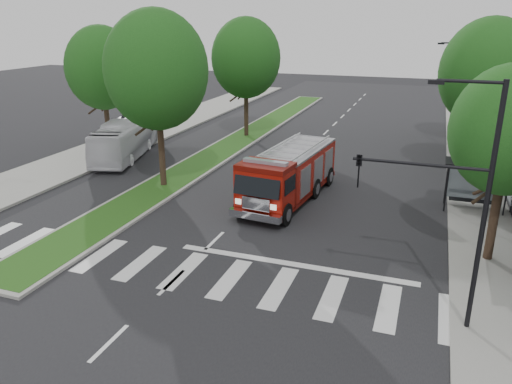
% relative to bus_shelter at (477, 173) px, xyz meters
% --- Properties ---
extents(ground, '(140.00, 140.00, 0.00)m').
position_rel_bus_shelter_xyz_m(ground, '(-11.20, -8.15, -2.04)').
color(ground, black).
rests_on(ground, ground).
extents(sidewalk_right, '(5.00, 80.00, 0.15)m').
position_rel_bus_shelter_xyz_m(sidewalk_right, '(1.30, 1.85, -1.96)').
color(sidewalk_right, gray).
rests_on(sidewalk_right, ground).
extents(sidewalk_left, '(5.00, 80.00, 0.15)m').
position_rel_bus_shelter_xyz_m(sidewalk_left, '(-25.70, 1.85, -1.96)').
color(sidewalk_left, gray).
rests_on(sidewalk_left, ground).
extents(median, '(3.00, 50.00, 0.15)m').
position_rel_bus_shelter_xyz_m(median, '(-17.20, 9.85, -1.96)').
color(median, gray).
rests_on(median, ground).
extents(bus_shelter, '(3.20, 1.60, 2.61)m').
position_rel_bus_shelter_xyz_m(bus_shelter, '(0.00, 0.00, 0.00)').
color(bus_shelter, black).
rests_on(bus_shelter, ground).
extents(tree_right_near, '(4.40, 4.40, 8.05)m').
position_rel_bus_shelter_xyz_m(tree_right_near, '(0.30, -6.15, 3.47)').
color(tree_right_near, black).
rests_on(tree_right_near, ground).
extents(tree_right_mid, '(5.60, 5.60, 9.72)m').
position_rel_bus_shelter_xyz_m(tree_right_mid, '(0.30, 5.85, 4.45)').
color(tree_right_mid, black).
rests_on(tree_right_mid, ground).
extents(tree_right_far, '(5.00, 5.00, 8.73)m').
position_rel_bus_shelter_xyz_m(tree_right_far, '(0.30, 15.85, 3.80)').
color(tree_right_far, black).
rests_on(tree_right_far, ground).
extents(tree_median_near, '(5.80, 5.80, 10.16)m').
position_rel_bus_shelter_xyz_m(tree_median_near, '(-17.20, -2.15, 4.77)').
color(tree_median_near, black).
rests_on(tree_median_near, ground).
extents(tree_median_far, '(5.60, 5.60, 9.72)m').
position_rel_bus_shelter_xyz_m(tree_median_far, '(-17.20, 11.85, 4.45)').
color(tree_median_far, black).
rests_on(tree_median_far, ground).
extents(tree_left_mid, '(5.20, 5.20, 9.16)m').
position_rel_bus_shelter_xyz_m(tree_left_mid, '(-25.20, 3.85, 4.12)').
color(tree_left_mid, black).
rests_on(tree_left_mid, ground).
extents(streetlight_right_near, '(4.08, 0.22, 8.00)m').
position_rel_bus_shelter_xyz_m(streetlight_right_near, '(-1.59, -11.65, 2.63)').
color(streetlight_right_near, black).
rests_on(streetlight_right_near, ground).
extents(streetlight_right_far, '(2.11, 0.20, 8.00)m').
position_rel_bus_shelter_xyz_m(streetlight_right_far, '(-0.85, 11.85, 2.44)').
color(streetlight_right_far, black).
rests_on(streetlight_right_far, ground).
extents(fire_engine, '(3.55, 9.10, 3.08)m').
position_rel_bus_shelter_xyz_m(fire_engine, '(-9.53, -1.81, -0.56)').
color(fire_engine, '#580A04').
rests_on(fire_engine, ground).
extents(city_bus, '(4.85, 10.02, 2.72)m').
position_rel_bus_shelter_xyz_m(city_bus, '(-23.20, 3.20, -0.68)').
color(city_bus, silver).
rests_on(city_bus, ground).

